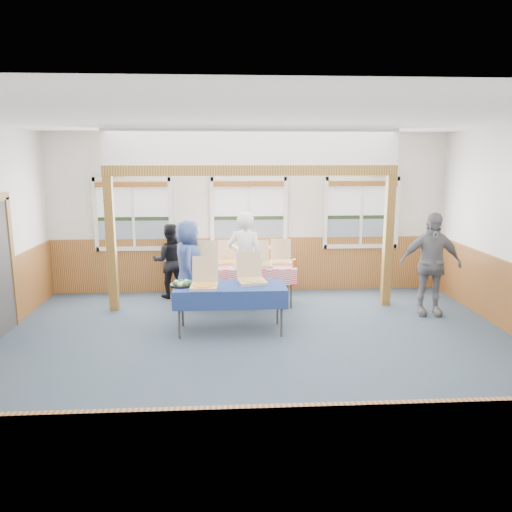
{
  "coord_description": "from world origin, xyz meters",
  "views": [
    {
      "loc": [
        -0.47,
        -6.54,
        2.74
      ],
      "look_at": [
        -0.01,
        1.0,
        1.22
      ],
      "focal_mm": 35.0,
      "sensor_mm": 36.0,
      "label": 1
    }
  ],
  "objects": [
    {
      "name": "table_left",
      "position": [
        -0.41,
        1.02,
        0.7
      ],
      "size": [
        1.77,
        0.85,
        0.76
      ],
      "rotation": [
        0.0,
        0.0,
        -0.05
      ],
      "color": "#333333",
      "rests_on": "floor"
    },
    {
      "name": "pizza_box_f",
      "position": [
        0.56,
        2.61,
        0.82
      ],
      "size": [
        0.43,
        0.51,
        0.42
      ],
      "rotation": [
        0.0,
        0.0,
        -0.08
      ],
      "color": "tan",
      "rests_on": "table_right"
    },
    {
      "name": "drink_glass",
      "position": [
        0.76,
        2.22,
        0.83
      ],
      "size": [
        0.07,
        0.07,
        0.15
      ],
      "primitive_type": "cylinder",
      "color": "#984C19",
      "rests_on": "table_right"
    },
    {
      "name": "person_grey",
      "position": [
        3.07,
        1.7,
        0.9
      ],
      "size": [
        1.1,
        0.55,
        1.8
      ],
      "primitive_type": "imported",
      "rotation": [
        0.0,
        0.0,
        -0.11
      ],
      "color": "slate",
      "rests_on": "floor"
    },
    {
      "name": "cross_beam",
      "position": [
        0.0,
        2.3,
        2.49
      ],
      "size": [
        5.15,
        0.18,
        0.18
      ],
      "primitive_type": "cube",
      "color": "brown",
      "rests_on": "post_left"
    },
    {
      "name": "window_mid",
      "position": [
        0.0,
        3.46,
        1.68
      ],
      "size": [
        1.56,
        0.1,
        1.46
      ],
      "color": "white",
      "rests_on": "wall_back"
    },
    {
      "name": "wall_front",
      "position": [
        0.0,
        -3.5,
        1.6
      ],
      "size": [
        8.0,
        0.0,
        8.0
      ],
      "primitive_type": "plane",
      "rotation": [
        -1.57,
        0.0,
        0.0
      ],
      "color": "silver",
      "rests_on": "floor"
    },
    {
      "name": "pizza_box_a",
      "position": [
        -0.81,
        0.91,
        0.82
      ],
      "size": [
        0.43,
        0.52,
        0.44
      ],
      "rotation": [
        0.0,
        0.0,
        -0.06
      ],
      "color": "tan",
      "rests_on": "table_left"
    },
    {
      "name": "wainscot_back",
      "position": [
        0.0,
        3.48,
        0.55
      ],
      "size": [
        7.98,
        0.05,
        1.1
      ],
      "primitive_type": "cube",
      "color": "brown",
      "rests_on": "floor"
    },
    {
      "name": "window_right",
      "position": [
        2.3,
        3.46,
        1.68
      ],
      "size": [
        1.56,
        0.1,
        1.46
      ],
      "color": "white",
      "rests_on": "wall_back"
    },
    {
      "name": "post_right",
      "position": [
        2.5,
        2.3,
        1.2
      ],
      "size": [
        0.15,
        0.15,
        2.4
      ],
      "primitive_type": "cube",
      "color": "brown",
      "rests_on": "floor"
    },
    {
      "name": "floor",
      "position": [
        0.0,
        0.0,
        0.0
      ],
      "size": [
        8.0,
        8.0,
        0.0
      ],
      "primitive_type": "plane",
      "color": "#2C3748",
      "rests_on": "ground"
    },
    {
      "name": "table_right",
      "position": [
        -0.09,
        2.47,
        0.7
      ],
      "size": [
        1.92,
        1.24,
        0.76
      ],
      "rotation": [
        0.0,
        0.0,
        -0.26
      ],
      "color": "#333333",
      "rests_on": "floor"
    },
    {
      "name": "wall_back",
      "position": [
        0.0,
        3.5,
        1.6
      ],
      "size": [
        8.0,
        0.0,
        8.0
      ],
      "primitive_type": "plane",
      "rotation": [
        1.57,
        0.0,
        0.0
      ],
      "color": "silver",
      "rests_on": "floor"
    },
    {
      "name": "pizza_box_b",
      "position": [
        -0.07,
        1.18,
        0.83
      ],
      "size": [
        0.49,
        0.57,
        0.45
      ],
      "rotation": [
        0.0,
        0.0,
        0.16
      ],
      "color": "tan",
      "rests_on": "table_left"
    },
    {
      "name": "pizza_box_d",
      "position": [
        -0.45,
        2.66,
        0.82
      ],
      "size": [
        0.4,
        0.48,
        0.41
      ],
      "rotation": [
        0.0,
        0.0,
        0.06
      ],
      "color": "tan",
      "rests_on": "table_right"
    },
    {
      "name": "ceiling",
      "position": [
        0.0,
        0.0,
        3.2
      ],
      "size": [
        8.0,
        8.0,
        0.0
      ],
      "primitive_type": "plane",
      "rotation": [
        3.14,
        0.0,
        0.0
      ],
      "color": "white",
      "rests_on": "wall_back"
    },
    {
      "name": "man_blue",
      "position": [
        -1.17,
        2.51,
        0.8
      ],
      "size": [
        0.58,
        0.82,
        1.6
      ],
      "primitive_type": "imported",
      "rotation": [
        0.0,
        0.0,
        1.66
      ],
      "color": "navy",
      "rests_on": "floor"
    },
    {
      "name": "pizza_box_c",
      "position": [
        -0.84,
        2.37,
        0.82
      ],
      "size": [
        0.47,
        0.55,
        0.45
      ],
      "rotation": [
        0.0,
        0.0,
        -0.13
      ],
      "color": "tan",
      "rests_on": "table_right"
    },
    {
      "name": "wainscot_front",
      "position": [
        0.0,
        -3.48,
        0.55
      ],
      "size": [
        7.98,
        0.05,
        1.1
      ],
      "primitive_type": "cube",
      "color": "brown",
      "rests_on": "floor"
    },
    {
      "name": "woman_black",
      "position": [
        -1.56,
        3.07,
        0.73
      ],
      "size": [
        0.74,
        0.6,
        1.46
      ],
      "primitive_type": "imported",
      "rotation": [
        0.0,
        0.0,
        3.2
      ],
      "color": "black",
      "rests_on": "floor"
    },
    {
      "name": "woman_white",
      "position": [
        -0.12,
        2.22,
        0.89
      ],
      "size": [
        0.75,
        0.6,
        1.78
      ],
      "primitive_type": "imported",
      "rotation": [
        0.0,
        0.0,
        2.84
      ],
      "color": "white",
      "rests_on": "floor"
    },
    {
      "name": "pizza_box_e",
      "position": [
        0.15,
        2.39,
        0.82
      ],
      "size": [
        0.44,
        0.52,
        0.44
      ],
      "rotation": [
        0.0,
        0.0,
        0.08
      ],
      "color": "tan",
      "rests_on": "table_right"
    },
    {
      "name": "post_left",
      "position": [
        -2.5,
        2.3,
        1.2
      ],
      "size": [
        0.15,
        0.15,
        2.4
      ],
      "primitive_type": "cube",
      "color": "brown",
      "rests_on": "floor"
    },
    {
      "name": "veggie_tray",
      "position": [
        -1.16,
        1.02,
        0.79
      ],
      "size": [
        0.37,
        0.37,
        0.09
      ],
      "color": "black",
      "rests_on": "table_left"
    },
    {
      "name": "window_left",
      "position": [
        -2.3,
        3.46,
        1.68
      ],
      "size": [
        1.56,
        0.1,
        1.46
      ],
      "color": "white",
      "rests_on": "wall_back"
    }
  ]
}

